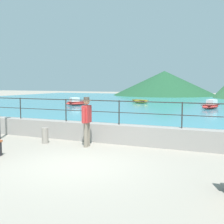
{
  "coord_description": "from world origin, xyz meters",
  "views": [
    {
      "loc": [
        4.03,
        -6.75,
        2.24
      ],
      "look_at": [
        -0.5,
        3.7,
        1.1
      ],
      "focal_mm": 46.88,
      "sensor_mm": 36.0,
      "label": 1
    }
  ],
  "objects_px": {
    "boat_1": "(76,102)",
    "bollard": "(45,135)",
    "boat_0": "(211,106)",
    "person_walking": "(87,119)",
    "boat_2": "(140,101)"
  },
  "relations": [
    {
      "from": "boat_1",
      "to": "bollard",
      "type": "bearing_deg",
      "value": -63.41
    },
    {
      "from": "boat_0",
      "to": "boat_2",
      "type": "bearing_deg",
      "value": 151.35
    },
    {
      "from": "boat_0",
      "to": "boat_1",
      "type": "xyz_separation_m",
      "value": [
        -12.31,
        -1.23,
        0.0
      ]
    },
    {
      "from": "person_walking",
      "to": "bollard",
      "type": "height_order",
      "value": "person_walking"
    },
    {
      "from": "boat_2",
      "to": "bollard",
      "type": "bearing_deg",
      "value": -81.47
    },
    {
      "from": "person_walking",
      "to": "boat_1",
      "type": "relative_size",
      "value": 0.72
    },
    {
      "from": "bollard",
      "to": "boat_0",
      "type": "distance_m",
      "value": 17.58
    },
    {
      "from": "person_walking",
      "to": "boat_2",
      "type": "relative_size",
      "value": 0.71
    },
    {
      "from": "person_walking",
      "to": "boat_2",
      "type": "xyz_separation_m",
      "value": [
        -4.89,
        21.07,
        -0.72
      ]
    },
    {
      "from": "bollard",
      "to": "boat_2",
      "type": "distance_m",
      "value": 21.4
    },
    {
      "from": "bollard",
      "to": "boat_0",
      "type": "bearing_deg",
      "value": 75.48
    },
    {
      "from": "person_walking",
      "to": "boat_0",
      "type": "xyz_separation_m",
      "value": [
        2.7,
        16.93,
        -0.65
      ]
    },
    {
      "from": "bollard",
      "to": "boat_1",
      "type": "relative_size",
      "value": 0.24
    },
    {
      "from": "boat_0",
      "to": "bollard",
      "type": "bearing_deg",
      "value": -104.52
    },
    {
      "from": "bollard",
      "to": "boat_2",
      "type": "relative_size",
      "value": 0.24
    }
  ]
}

